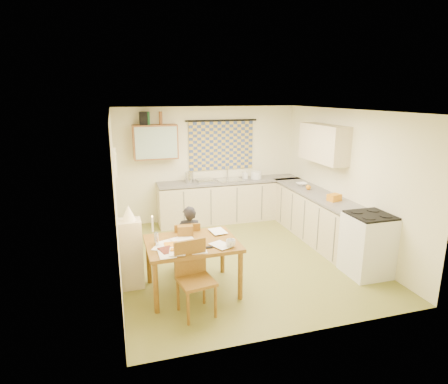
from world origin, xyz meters
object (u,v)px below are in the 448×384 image
object	(u,v)px
counter_right	(318,218)
counter_back	(233,200)
person	(190,240)
dining_table	(193,266)
chair_far	(187,257)
shelf_stand	(131,254)
stove	(368,245)

from	to	relation	value
counter_right	counter_back	bearing A→B (deg)	127.06
counter_right	person	world-z (taller)	person
dining_table	person	world-z (taller)	person
chair_far	shelf_stand	size ratio (longest dim) A/B	0.85
dining_table	chair_far	bearing A→B (deg)	86.70
counter_back	dining_table	xyz separation A→B (m)	(-1.50, -2.84, -0.07)
shelf_stand	chair_far	bearing A→B (deg)	13.45
chair_far	shelf_stand	xyz separation A→B (m)	(-0.85, -0.20, 0.24)
counter_right	shelf_stand	size ratio (longest dim) A/B	2.88
stove	person	distance (m)	2.77
counter_back	stove	xyz separation A→B (m)	(1.21, -3.10, 0.04)
dining_table	person	size ratio (longest dim) A/B	1.16
stove	chair_far	size ratio (longest dim) A/B	1.14
dining_table	chair_far	distance (m)	0.59
counter_back	person	xyz separation A→B (m)	(-1.43, -2.29, 0.10)
counter_back	counter_right	size ratio (longest dim) A/B	1.12
person	counter_back	bearing A→B (deg)	-114.82
counter_right	chair_far	bearing A→B (deg)	-166.24
counter_back	counter_right	distance (m)	2.02
chair_far	person	xyz separation A→B (m)	(0.05, -0.02, 0.28)
chair_far	counter_right	bearing A→B (deg)	-163.21
counter_back	stove	bearing A→B (deg)	-68.59
stove	chair_far	xyz separation A→B (m)	(-2.69, 0.83, -0.22)
shelf_stand	stove	bearing A→B (deg)	-10.05
dining_table	shelf_stand	world-z (taller)	shelf_stand
counter_back	person	distance (m)	2.70
shelf_stand	person	bearing A→B (deg)	11.51
stove	counter_back	bearing A→B (deg)	111.41
counter_back	chair_far	world-z (taller)	counter_back
counter_back	shelf_stand	world-z (taller)	shelf_stand
person	chair_far	bearing A→B (deg)	-17.13
stove	dining_table	xyz separation A→B (m)	(-2.72, 0.25, -0.11)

